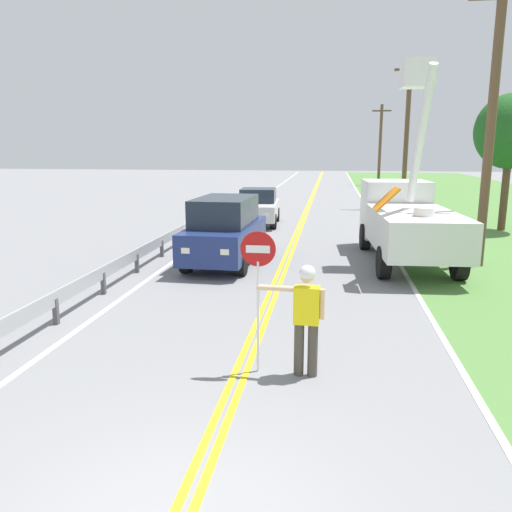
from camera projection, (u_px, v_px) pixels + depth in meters
centerline_yellow_left at (298, 226)px, 24.29m from camera, size 0.11×110.00×0.01m
centerline_yellow_right at (302, 226)px, 24.26m from camera, size 0.11×110.00×0.01m
edge_line_right at (378, 227)px, 23.77m from camera, size 0.12×110.00×0.01m
edge_line_left at (226, 224)px, 24.78m from camera, size 0.12×110.00×0.01m
flagger_worker at (306, 313)px, 8.10m from camera, size 1.09×0.26×1.83m
stop_sign_paddle at (258, 270)px, 8.12m from camera, size 0.56×0.04×2.33m
utility_bucket_truck at (405, 216)px, 16.54m from camera, size 2.69×6.92×6.15m
oncoming_suv_nearest at (225, 231)px, 16.11m from camera, size 2.05×4.67×2.10m
oncoming_sedan_second at (258, 207)px, 24.48m from camera, size 2.08×4.19×1.70m
utility_pole_near at (491, 121)px, 15.14m from camera, size 1.80×0.28×8.36m
utility_pole_mid at (407, 132)px, 30.68m from camera, size 1.80×0.28×8.67m
utility_pole_far at (380, 143)px, 50.20m from camera, size 1.80×0.28×7.70m
guardrail_left_shoulder at (189, 226)px, 20.57m from camera, size 0.10×32.00×0.71m
roadside_tree_verge at (511, 132)px, 22.09m from camera, size 3.00×3.00×5.90m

